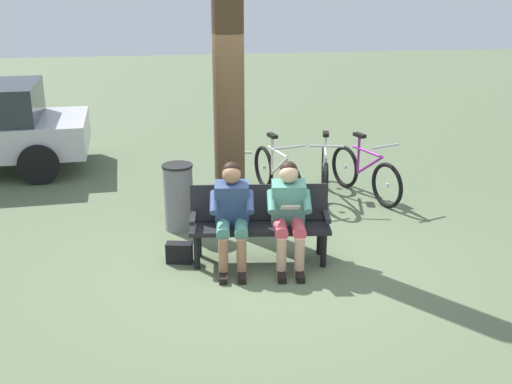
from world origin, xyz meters
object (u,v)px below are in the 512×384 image
(bicycle_black, at_px, (365,174))
(handbag, at_px, (179,253))
(bench, at_px, (260,218))
(person_companion, at_px, (232,211))
(person_reading, at_px, (289,210))
(bicycle_blue, at_px, (277,174))
(tree_trunk, at_px, (228,78))
(bicycle_red, at_px, (325,173))
(bicycle_purple, at_px, (234,180))
(litter_bin, at_px, (179,197))

(bicycle_black, bearing_deg, handbag, -75.97)
(bench, bearing_deg, person_companion, 27.28)
(person_reading, distance_m, bicycle_blue, 2.28)
(tree_trunk, relative_size, bicycle_blue, 2.39)
(bench, distance_m, tree_trunk, 1.79)
(handbag, height_order, bicycle_black, bicycle_black)
(person_reading, xyz_separation_m, bicycle_red, (-1.01, -2.23, -0.31))
(bench, xyz_separation_m, bicycle_black, (-1.89, -1.88, -0.15))
(bench, relative_size, person_companion, 1.37)
(person_companion, xyz_separation_m, handbag, (0.60, -0.15, -0.54))
(person_companion, height_order, bicycle_blue, person_companion)
(person_companion, xyz_separation_m, bicycle_red, (-1.64, -2.16, -0.30))
(person_reading, bearing_deg, person_companion, -0.05)
(bicycle_blue, xyz_separation_m, bicycle_purple, (0.66, 0.16, 0.00))
(person_companion, bearing_deg, bicycle_red, -120.72)
(bicycle_blue, bearing_deg, person_reading, -20.97)
(bench, height_order, bicycle_black, bicycle_black)
(bicycle_purple, bearing_deg, person_reading, 15.74)
(bench, relative_size, bicycle_purple, 0.98)
(person_companion, relative_size, bicycle_black, 0.75)
(tree_trunk, bearing_deg, bicycle_blue, -128.09)
(bicycle_red, bearing_deg, bicycle_purple, -70.86)
(handbag, xyz_separation_m, bicycle_black, (-2.83, -1.86, 0.24))
(person_reading, xyz_separation_m, bicycle_black, (-1.59, -2.08, -0.31))
(bicycle_purple, bearing_deg, tree_trunk, -4.34)
(tree_trunk, height_order, bicycle_red, tree_trunk)
(bench, relative_size, handbag, 5.48)
(handbag, xyz_separation_m, bicycle_blue, (-1.52, -2.02, 0.24))
(bench, distance_m, person_companion, 0.39)
(person_companion, relative_size, handbag, 4.00)
(bench, xyz_separation_m, person_companion, (0.33, 0.13, 0.16))
(handbag, height_order, tree_trunk, tree_trunk)
(person_companion, bearing_deg, bicycle_blue, -106.33)
(person_reading, distance_m, tree_trunk, 1.85)
(person_companion, relative_size, bicycle_blue, 0.73)
(bench, xyz_separation_m, handbag, (0.94, -0.03, -0.39))
(bicycle_red, bearing_deg, bicycle_black, 88.98)
(person_companion, height_order, litter_bin, person_companion)
(bench, height_order, person_reading, person_reading)
(bicycle_black, xyz_separation_m, bicycle_red, (0.58, -0.15, 0.00))
(handbag, height_order, bicycle_blue, bicycle_blue)
(person_companion, bearing_deg, bicycle_black, -131.31)
(handbag, xyz_separation_m, bicycle_purple, (-0.86, -1.86, 0.24))
(person_reading, relative_size, bicycle_purple, 0.72)
(bicycle_red, bearing_deg, person_reading, -10.95)
(bicycle_red, distance_m, bicycle_blue, 0.73)
(litter_bin, height_order, bicycle_purple, bicycle_purple)
(bench, bearing_deg, person_reading, 152.97)
(person_reading, distance_m, handbag, 1.37)
(litter_bin, height_order, bicycle_black, bicycle_black)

